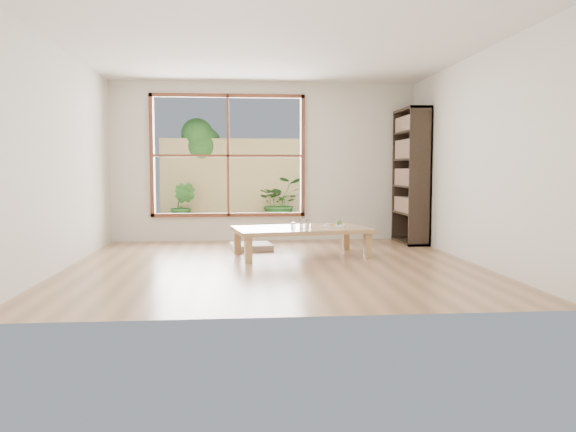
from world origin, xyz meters
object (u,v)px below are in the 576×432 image
(low_table, at_px, (301,231))
(food_tray, at_px, (335,225))
(garden_bench, at_px, (207,218))
(bookshelf, at_px, (411,176))

(low_table, distance_m, food_tray, 0.48)
(garden_bench, bearing_deg, food_tray, -43.18)
(food_tray, xyz_separation_m, garden_bench, (-1.89, 2.56, -0.11))
(bookshelf, xyz_separation_m, garden_bench, (-3.31, 1.38, -0.77))
(food_tray, distance_m, garden_bench, 3.18)
(low_table, relative_size, garden_bench, 1.76)
(low_table, bearing_deg, food_tray, -2.68)
(food_tray, relative_size, garden_bench, 0.32)
(bookshelf, height_order, food_tray, bookshelf)
(low_table, bearing_deg, garden_bench, 108.70)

